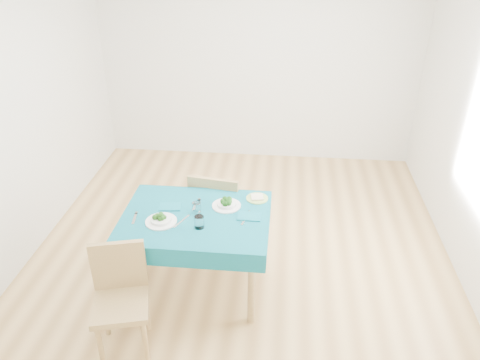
# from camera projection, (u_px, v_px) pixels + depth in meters

# --- Properties ---
(room_shell) EXTENTS (4.02, 4.52, 2.73)m
(room_shell) POSITION_uv_depth(u_px,v_px,m) (240.00, 127.00, 3.83)
(room_shell) COLOR #A77D45
(room_shell) RESTS_ON ground
(table) EXTENTS (1.17, 0.89, 0.76)m
(table) POSITION_uv_depth(u_px,v_px,m) (198.00, 253.00, 3.93)
(table) COLOR #095566
(table) RESTS_ON ground
(chair_near) EXTENTS (0.49, 0.51, 0.98)m
(chair_near) POSITION_uv_depth(u_px,v_px,m) (120.00, 299.00, 3.31)
(chair_near) COLOR olive
(chair_near) RESTS_ON ground
(chair_far) EXTENTS (0.53, 0.57, 1.16)m
(chair_far) POSITION_uv_depth(u_px,v_px,m) (220.00, 193.00, 4.41)
(chair_far) COLOR olive
(chair_far) RESTS_ON ground
(bowl_near) EXTENTS (0.25, 0.25, 0.08)m
(bowl_near) POSITION_uv_depth(u_px,v_px,m) (161.00, 218.00, 3.65)
(bowl_near) COLOR white
(bowl_near) RESTS_ON table
(bowl_far) EXTENTS (0.24, 0.24, 0.07)m
(bowl_far) POSITION_uv_depth(u_px,v_px,m) (226.00, 203.00, 3.86)
(bowl_far) COLOR white
(bowl_far) RESTS_ON table
(fork_near) EXTENTS (0.04, 0.16, 0.00)m
(fork_near) POSITION_uv_depth(u_px,v_px,m) (135.00, 218.00, 3.71)
(fork_near) COLOR silver
(fork_near) RESTS_ON table
(knife_near) EXTENTS (0.10, 0.19, 0.00)m
(knife_near) POSITION_uv_depth(u_px,v_px,m) (182.00, 221.00, 3.68)
(knife_near) COLOR silver
(knife_near) RESTS_ON table
(fork_far) EXTENTS (0.06, 0.19, 0.00)m
(fork_far) POSITION_uv_depth(u_px,v_px,m) (199.00, 206.00, 3.88)
(fork_far) COLOR silver
(fork_far) RESTS_ON table
(knife_far) EXTENTS (0.06, 0.22, 0.00)m
(knife_far) POSITION_uv_depth(u_px,v_px,m) (246.00, 218.00, 3.72)
(knife_far) COLOR silver
(knife_far) RESTS_ON table
(napkin_near) EXTENTS (0.19, 0.14, 0.01)m
(napkin_near) POSITION_uv_depth(u_px,v_px,m) (170.00, 207.00, 3.86)
(napkin_near) COLOR #0D5F71
(napkin_near) RESTS_ON table
(napkin_far) EXTENTS (0.19, 0.14, 0.01)m
(napkin_far) POSITION_uv_depth(u_px,v_px,m) (249.00, 216.00, 3.73)
(napkin_far) COLOR #0D5F71
(napkin_far) RESTS_ON table
(tumbler_center) EXTENTS (0.07, 0.07, 0.09)m
(tumbler_center) POSITION_uv_depth(u_px,v_px,m) (197.00, 208.00, 3.77)
(tumbler_center) COLOR white
(tumbler_center) RESTS_ON table
(tumbler_side) EXTENTS (0.08, 0.08, 0.10)m
(tumbler_side) POSITION_uv_depth(u_px,v_px,m) (199.00, 222.00, 3.59)
(tumbler_side) COLOR white
(tumbler_side) RESTS_ON table
(side_plate) EXTENTS (0.19, 0.19, 0.01)m
(side_plate) POSITION_uv_depth(u_px,v_px,m) (257.00, 198.00, 3.97)
(side_plate) COLOR #9DC05E
(side_plate) RESTS_ON table
(bread_slice) EXTENTS (0.12, 0.12, 0.02)m
(bread_slice) POSITION_uv_depth(u_px,v_px,m) (257.00, 197.00, 3.97)
(bread_slice) COLOR beige
(bread_slice) RESTS_ON side_plate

